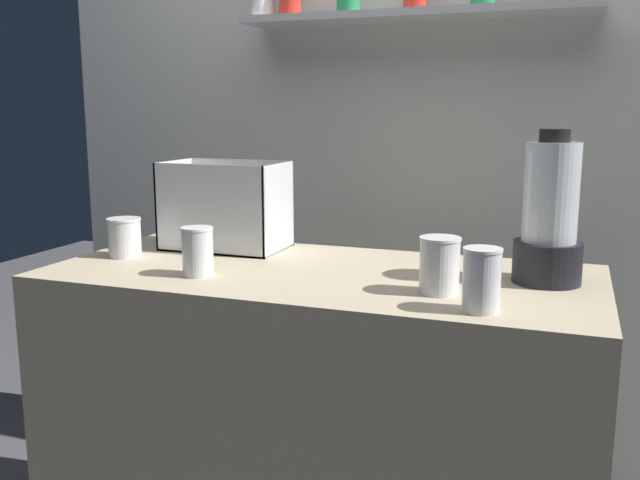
# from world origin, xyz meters

# --- Properties ---
(counter) EXTENTS (1.40, 0.64, 0.90)m
(counter) POSITION_xyz_m (0.00, 0.00, 0.45)
(counter) COLOR tan
(counter) RESTS_ON ground_plane
(back_wall_unit) EXTENTS (2.60, 0.24, 2.50)m
(back_wall_unit) POSITION_xyz_m (0.00, 0.77, 1.26)
(back_wall_unit) COLOR silver
(back_wall_unit) RESTS_ON ground_plane
(carrot_display_bin) EXTENTS (0.35, 0.21, 0.26)m
(carrot_display_bin) POSITION_xyz_m (-0.36, 0.18, 0.98)
(carrot_display_bin) COLOR white
(carrot_display_bin) RESTS_ON counter
(blender_pitcher) EXTENTS (0.16, 0.16, 0.36)m
(blender_pitcher) POSITION_xyz_m (0.55, 0.07, 1.05)
(blender_pitcher) COLOR black
(blender_pitcher) RESTS_ON counter
(juice_cup_beet_far_left) EXTENTS (0.09, 0.09, 0.11)m
(juice_cup_beet_far_left) POSITION_xyz_m (-0.57, -0.03, 0.95)
(juice_cup_beet_far_left) COLOR white
(juice_cup_beet_far_left) RESTS_ON counter
(juice_cup_carrot_left) EXTENTS (0.08, 0.08, 0.12)m
(juice_cup_carrot_left) POSITION_xyz_m (-0.27, -0.16, 0.95)
(juice_cup_carrot_left) COLOR white
(juice_cup_carrot_left) RESTS_ON counter
(juice_cup_carrot_middle) EXTENTS (0.09, 0.09, 0.13)m
(juice_cup_carrot_middle) POSITION_xyz_m (0.33, -0.12, 0.96)
(juice_cup_carrot_middle) COLOR white
(juice_cup_carrot_middle) RESTS_ON counter
(juice_cup_orange_right) EXTENTS (0.08, 0.08, 0.13)m
(juice_cup_orange_right) POSITION_xyz_m (0.44, -0.23, 0.96)
(juice_cup_orange_right) COLOR white
(juice_cup_orange_right) RESTS_ON counter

